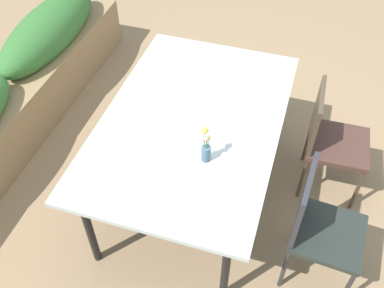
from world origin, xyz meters
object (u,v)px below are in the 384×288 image
planter_box (12,97)px  dining_table (192,125)px  chair_near_left (318,224)px  flower_vase (206,147)px  chair_near_right (330,136)px

planter_box → dining_table: bearing=-97.1°
chair_near_left → dining_table: bearing=-109.2°
chair_near_left → flower_vase: 0.83m
flower_vase → planter_box: 2.00m
dining_table → chair_near_right: (0.41, -0.94, -0.22)m
chair_near_left → flower_vase: flower_vase is taller
dining_table → planter_box: size_ratio=0.56×
dining_table → chair_near_left: chair_near_left is taller
dining_table → chair_near_right: bearing=-66.5°
chair_near_right → chair_near_left: size_ratio=0.95×
chair_near_right → flower_vase: bearing=-47.7°
dining_table → flower_vase: (-0.31, -0.19, 0.16)m
chair_near_left → flower_vase: size_ratio=3.56×
dining_table → flower_vase: flower_vase is taller
flower_vase → chair_near_left: bearing=-96.7°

